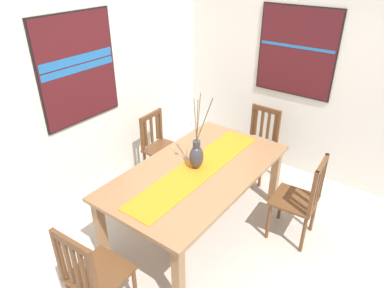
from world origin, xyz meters
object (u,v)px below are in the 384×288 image
(centerpiece_vase, at_px, (196,155))
(painting_on_back_wall, at_px, (78,69))
(dining_table, at_px, (197,177))
(chair_3, at_px, (161,146))
(chair_0, at_px, (259,142))
(chair_1, at_px, (93,274))
(chair_2, at_px, (301,199))
(painting_on_side_wall, at_px, (296,52))

(centerpiece_vase, height_order, painting_on_back_wall, painting_on_back_wall)
(dining_table, bearing_deg, chair_3, 61.57)
(chair_0, relative_size, chair_1, 0.96)
(chair_2, distance_m, painting_on_back_wall, 2.61)
(chair_0, height_order, chair_1, chair_1)
(chair_1, xyz_separation_m, chair_3, (1.85, 0.92, -0.03))
(chair_1, distance_m, chair_3, 2.06)
(dining_table, xyz_separation_m, chair_3, (0.50, 0.93, -0.19))
(chair_2, distance_m, chair_3, 1.83)
(chair_1, xyz_separation_m, painting_on_back_wall, (1.10, 1.33, 1.08))
(centerpiece_vase, relative_size, chair_0, 0.84)
(chair_0, xyz_separation_m, chair_1, (-2.67, 0.04, 0.02))
(chair_2, bearing_deg, dining_table, 119.15)
(chair_3, bearing_deg, centerpiece_vase, -118.19)
(chair_1, xyz_separation_m, chair_2, (1.85, -0.92, -0.01))
(chair_0, bearing_deg, chair_1, 179.23)
(dining_table, bearing_deg, chair_0, -0.99)
(chair_0, xyz_separation_m, chair_2, (-0.83, -0.88, 0.01))
(chair_0, height_order, painting_on_back_wall, painting_on_back_wall)
(chair_2, relative_size, chair_3, 1.07)
(chair_2, bearing_deg, chair_1, 153.58)
(chair_0, height_order, chair_2, chair_2)
(chair_1, bearing_deg, chair_2, -26.42)
(centerpiece_vase, relative_size, chair_1, 0.81)
(chair_2, xyz_separation_m, chair_3, (-0.00, 1.83, -0.02))
(chair_0, xyz_separation_m, painting_on_side_wall, (0.43, -0.17, 1.10))
(dining_table, bearing_deg, chair_2, -60.85)
(centerpiece_vase, bearing_deg, chair_0, -2.11)
(centerpiece_vase, height_order, chair_2, centerpiece_vase)
(chair_1, bearing_deg, painting_on_side_wall, -3.80)
(painting_on_side_wall, bearing_deg, dining_table, 173.73)
(centerpiece_vase, distance_m, chair_3, 1.11)
(dining_table, height_order, painting_on_back_wall, painting_on_back_wall)
(chair_1, xyz_separation_m, painting_on_side_wall, (3.10, -0.21, 1.08))
(chair_1, height_order, painting_on_side_wall, painting_on_side_wall)
(chair_3, bearing_deg, painting_on_side_wall, -41.86)
(dining_table, xyz_separation_m, chair_1, (-1.34, 0.01, -0.16))
(chair_0, relative_size, chair_2, 0.96)
(dining_table, relative_size, painting_on_side_wall, 1.84)
(dining_table, bearing_deg, chair_1, 179.45)
(chair_0, xyz_separation_m, chair_3, (-0.83, 0.95, -0.01))
(dining_table, bearing_deg, painting_on_back_wall, 100.27)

